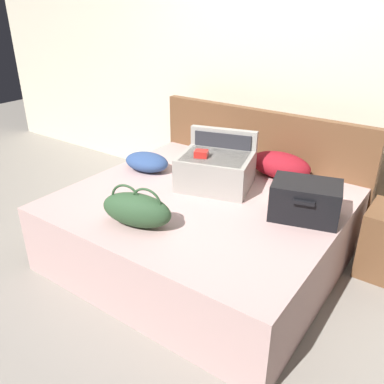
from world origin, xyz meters
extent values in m
plane|color=gray|center=(0.00, 0.00, 0.00)|extent=(12.00, 12.00, 0.00)
cube|color=beige|center=(0.00, 1.65, 1.30)|extent=(8.00, 0.10, 2.60)
cube|color=#BC9993|center=(0.00, 0.40, 0.26)|extent=(1.92, 1.74, 0.51)
cube|color=brown|center=(0.00, 1.31, 0.49)|extent=(1.96, 0.08, 0.97)
cube|color=gray|center=(-0.03, 0.61, 0.64)|extent=(0.62, 0.53, 0.25)
cube|color=#28282D|center=(-0.03, 0.61, 0.68)|extent=(0.54, 0.47, 0.18)
cube|color=#B21E19|center=(-0.11, 0.53, 0.79)|extent=(0.12, 0.11, 0.05)
cube|color=gray|center=(-0.09, 0.82, 0.71)|extent=(0.52, 0.19, 0.40)
cube|color=#28282D|center=(-0.08, 0.79, 0.71)|extent=(0.44, 0.13, 0.34)
cube|color=black|center=(0.70, 0.56, 0.61)|extent=(0.50, 0.40, 0.18)
cube|color=#28282D|center=(0.70, 0.56, 0.63)|extent=(0.44, 0.36, 0.13)
cube|color=#1E33A5|center=(0.64, 0.50, 0.71)|extent=(0.11, 0.11, 0.04)
cube|color=black|center=(0.70, 0.56, 0.73)|extent=(0.50, 0.40, 0.06)
cube|color=black|center=(0.74, 0.40, 0.70)|extent=(0.13, 0.06, 0.02)
ellipsoid|color=#2D4C2D|center=(-0.12, -0.16, 0.62)|extent=(0.51, 0.31, 0.22)
torus|color=#2D4C2D|center=(-0.19, -0.18, 0.68)|extent=(0.21, 0.06, 0.21)
torus|color=#2D4C2D|center=(-0.05, -0.14, 0.68)|extent=(0.21, 0.06, 0.21)
ellipsoid|color=navy|center=(-0.67, 0.56, 0.59)|extent=(0.42, 0.30, 0.15)
ellipsoid|color=maroon|center=(0.29, 1.09, 0.62)|extent=(0.51, 0.29, 0.20)
camera|label=1|loc=(1.45, -1.77, 1.82)|focal=37.54mm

